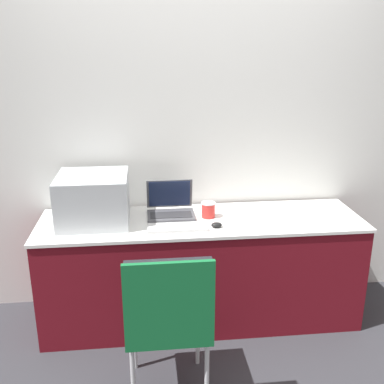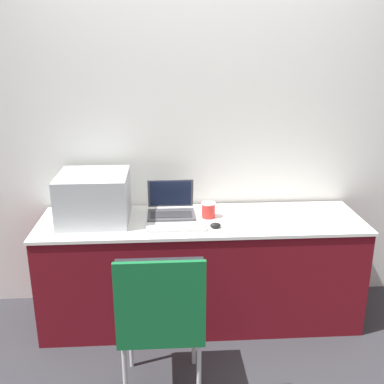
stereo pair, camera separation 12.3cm
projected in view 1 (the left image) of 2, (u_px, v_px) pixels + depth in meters
name	position (u px, v px, depth m)	size (l,w,h in m)	color
ground_plane	(206.00, 341.00, 2.89)	(14.00, 14.00, 0.00)	#333338
wall_back	(195.00, 124.00, 3.07)	(8.00, 0.05, 2.60)	silver
table	(201.00, 269.00, 3.04)	(2.10, 0.59, 0.73)	maroon
printer	(93.00, 197.00, 2.83)	(0.44, 0.42, 0.31)	#B2B7BC
laptop_left	(170.00, 207.00, 2.99)	(0.31, 0.26, 0.22)	#4C4C51
external_keyboard	(177.00, 228.00, 2.77)	(0.37, 0.13, 0.02)	silver
coffee_cup	(208.00, 210.00, 2.95)	(0.09, 0.09, 0.10)	red
mouse	(217.00, 225.00, 2.79)	(0.07, 0.05, 0.03)	black
chair	(168.00, 312.00, 2.21)	(0.42, 0.44, 0.89)	black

